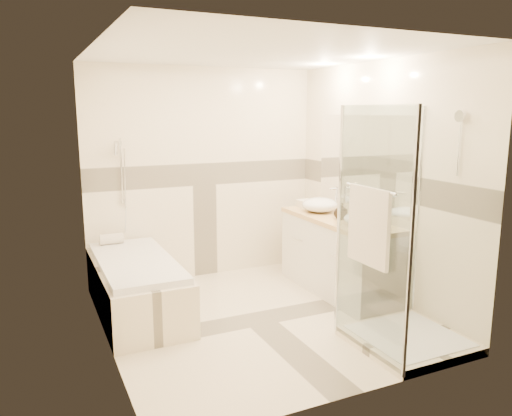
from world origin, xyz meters
name	(u,v)px	position (x,y,z in m)	size (l,w,h in m)	color
room	(262,191)	(0.06, 0.01, 1.26)	(2.82, 3.02, 2.52)	beige
bathtub	(137,283)	(-1.02, 0.65, 0.31)	(0.75, 1.70, 0.56)	#F4E4C3
vanity	(338,255)	(1.12, 0.30, 0.43)	(0.58, 1.62, 0.85)	white
shower_enclosure	(394,288)	(0.83, -0.97, 0.51)	(0.96, 0.93, 2.04)	#F4E4C3
vessel_sink_near	(320,205)	(1.10, 0.67, 0.93)	(0.41, 0.41, 0.16)	white
vessel_sink_far	(362,219)	(1.10, -0.13, 0.92)	(0.36, 0.36, 0.14)	white
faucet_near	(336,197)	(1.32, 0.67, 1.01)	(0.11, 0.03, 0.27)	silver
faucet_far	(379,207)	(1.32, -0.13, 1.02)	(0.12, 0.03, 0.30)	silver
amenity_bottle_a	(342,211)	(1.10, 0.22, 0.94)	(0.08, 0.08, 0.18)	black
amenity_bottle_b	(340,211)	(1.10, 0.26, 0.93)	(0.13, 0.13, 0.17)	black
folded_towels	(307,204)	(1.10, 0.95, 0.89)	(0.16, 0.27, 0.09)	white
rolled_towel	(111,239)	(-1.14, 1.33, 0.62)	(0.11, 0.11, 0.25)	white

